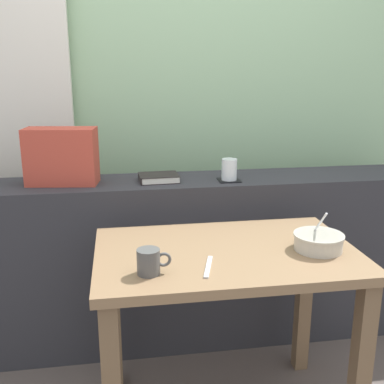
% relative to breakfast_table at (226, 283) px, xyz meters
% --- Properties ---
extents(outdoor_backdrop, '(4.80, 0.08, 2.80)m').
position_rel_breakfast_table_xyz_m(outdoor_backdrop, '(-0.07, 1.16, 0.80)').
color(outdoor_backdrop, '#9EC699').
rests_on(outdoor_backdrop, ground).
extents(curtain_left_panel, '(0.56, 0.06, 2.50)m').
position_rel_breakfast_table_xyz_m(curtain_left_panel, '(-0.89, 1.06, 0.65)').
color(curtain_left_panel, silver).
rests_on(curtain_left_panel, ground).
extents(dark_console_ledge, '(2.80, 0.34, 0.86)m').
position_rel_breakfast_table_xyz_m(dark_console_ledge, '(-0.07, 0.61, -0.17)').
color(dark_console_ledge, '#2D2D33').
rests_on(dark_console_ledge, ground).
extents(breakfast_table, '(0.96, 0.62, 0.73)m').
position_rel_breakfast_table_xyz_m(breakfast_table, '(0.00, 0.00, 0.00)').
color(breakfast_table, brown).
rests_on(breakfast_table, ground).
extents(coaster_square, '(0.10, 0.10, 0.00)m').
position_rel_breakfast_table_xyz_m(coaster_square, '(0.14, 0.54, 0.26)').
color(coaster_square, black).
rests_on(coaster_square, dark_console_ledge).
extents(juice_glass, '(0.07, 0.07, 0.10)m').
position_rel_breakfast_table_xyz_m(juice_glass, '(0.14, 0.54, 0.31)').
color(juice_glass, white).
rests_on(juice_glass, coaster_square).
extents(closed_book, '(0.19, 0.15, 0.03)m').
position_rel_breakfast_table_xyz_m(closed_book, '(-0.20, 0.59, 0.28)').
color(closed_book, black).
rests_on(closed_book, dark_console_ledge).
extents(throw_pillow, '(0.34, 0.18, 0.26)m').
position_rel_breakfast_table_xyz_m(throw_pillow, '(-0.64, 0.61, 0.39)').
color(throw_pillow, '#B74233').
rests_on(throw_pillow, dark_console_ledge).
extents(soup_bowl, '(0.18, 0.18, 0.15)m').
position_rel_breakfast_table_xyz_m(soup_bowl, '(0.33, -0.05, 0.17)').
color(soup_bowl, '#BCB7A8').
rests_on(soup_bowl, breakfast_table).
extents(fork_utensil, '(0.06, 0.17, 0.01)m').
position_rel_breakfast_table_xyz_m(fork_utensil, '(-0.10, -0.14, 0.14)').
color(fork_utensil, silver).
rests_on(fork_utensil, breakfast_table).
extents(ceramic_mug, '(0.11, 0.08, 0.08)m').
position_rel_breakfast_table_xyz_m(ceramic_mug, '(-0.30, -0.16, 0.18)').
color(ceramic_mug, '#4C4C4C').
rests_on(ceramic_mug, breakfast_table).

